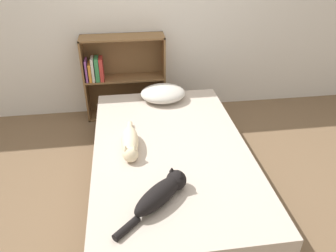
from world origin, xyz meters
The scene contains 7 objects.
ground_plane centered at (0.00, 0.00, 0.00)m, with size 8.00×8.00×0.00m, color brown.
wall_back centered at (0.00, 1.48, 1.25)m, with size 8.00×0.06×2.50m.
bed centered at (0.00, 0.00, 0.20)m, with size 1.27×2.10×0.41m.
pillow centered at (0.04, 0.83, 0.48)m, with size 0.45×0.38×0.15m.
cat_light centered at (-0.32, 0.00, 0.47)m, with size 0.14×0.58×0.14m.
cat_dark centered at (-0.14, -0.59, 0.47)m, with size 0.50×0.48×0.16m.
bookshelf centered at (-0.37, 1.35, 0.49)m, with size 0.90×0.26×0.94m.
Camera 1 is at (-0.32, -2.14, 1.93)m, focal length 35.00 mm.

